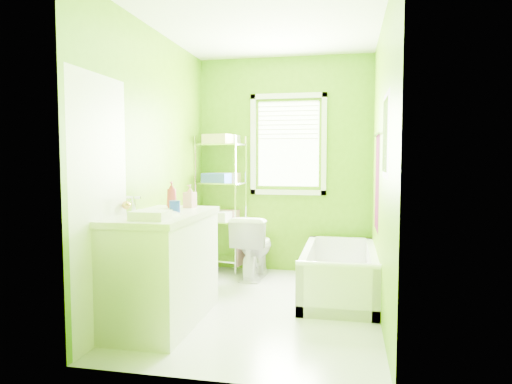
% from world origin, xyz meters
% --- Properties ---
extents(ground, '(2.90, 2.90, 0.00)m').
position_xyz_m(ground, '(0.00, 0.00, 0.00)').
color(ground, silver).
rests_on(ground, ground).
extents(room_envelope, '(2.14, 2.94, 2.62)m').
position_xyz_m(room_envelope, '(0.00, 0.00, 1.55)').
color(room_envelope, '#559006').
rests_on(room_envelope, ground).
extents(window, '(0.92, 0.05, 1.22)m').
position_xyz_m(window, '(0.05, 1.42, 1.61)').
color(window, white).
rests_on(window, ground).
extents(door, '(0.09, 0.80, 2.00)m').
position_xyz_m(door, '(-1.04, -1.00, 1.00)').
color(door, white).
rests_on(door, ground).
extents(right_wall_decor, '(0.04, 1.48, 1.17)m').
position_xyz_m(right_wall_decor, '(1.04, -0.02, 1.32)').
color(right_wall_decor, '#48081E').
rests_on(right_wall_decor, ground).
extents(bathtub, '(0.72, 1.54, 0.50)m').
position_xyz_m(bathtub, '(0.69, 0.52, 0.16)').
color(bathtub, white).
rests_on(bathtub, ground).
extents(toilet, '(0.43, 0.73, 0.73)m').
position_xyz_m(toilet, '(-0.30, 1.04, 0.36)').
color(toilet, white).
rests_on(toilet, ground).
extents(vanity, '(0.63, 1.24, 1.17)m').
position_xyz_m(vanity, '(-0.75, -0.54, 0.49)').
color(vanity, white).
rests_on(vanity, ground).
extents(wire_shelf_unit, '(0.61, 0.49, 1.67)m').
position_xyz_m(wire_shelf_unit, '(-0.73, 1.27, 1.02)').
color(wire_shelf_unit, silver).
rests_on(wire_shelf_unit, ground).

